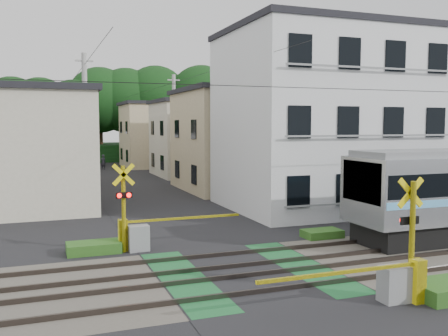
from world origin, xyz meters
name	(u,v)px	position (x,y,z in m)	size (l,w,h in m)	color
ground	(245,272)	(0.00, 0.00, 0.00)	(120.00, 120.00, 0.00)	black
track_bed	(245,271)	(0.00, 0.00, 0.04)	(120.00, 120.00, 0.14)	#47423A
crossing_signal_near	(399,274)	(2.59, -3.65, 0.71)	(4.74, 0.65, 3.09)	yellow
crossing_signal_far	(136,231)	(-2.59, 3.65, 0.71)	(4.74, 0.65, 3.09)	yellow
apartment_block	(324,120)	(8.50, 9.49, 4.66)	(10.20, 8.36, 9.30)	silver
houses_row	(120,139)	(0.25, 25.92, 3.24)	(22.07, 31.35, 6.80)	beige
tree_hill	(100,113)	(1.33, 48.33, 5.81)	(40.00, 13.45, 11.66)	#113411
catenary	(410,145)	(6.00, 0.03, 3.70)	(60.00, 5.04, 7.00)	#2D2D33
utility_poles	(107,129)	(-1.05, 23.01, 4.08)	(7.90, 42.00, 8.00)	#A5A5A0
pedestrian	(103,162)	(0.08, 35.83, 0.75)	(0.54, 0.36, 1.49)	#2D2C37
weed_patches	(298,261)	(1.76, -0.09, 0.18)	(10.25, 8.80, 0.40)	#2D5E1E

